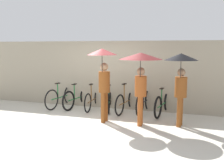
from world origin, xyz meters
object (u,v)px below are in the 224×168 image
(parked_bicycle_3, at_px, (109,100))
(parked_bicycle_6, at_px, (163,103))
(parked_bicycle_2, at_px, (93,99))
(pedestrian_trailing, at_px, (181,72))
(parked_bicycle_5, at_px, (145,101))
(parked_bicycle_0, at_px, (61,96))
(parked_bicycle_1, at_px, (78,98))
(parked_bicycle_4, at_px, (126,101))
(pedestrian_center, at_px, (141,66))
(pedestrian_leading, at_px, (103,68))

(parked_bicycle_3, height_order, parked_bicycle_6, parked_bicycle_6)
(parked_bicycle_2, distance_m, pedestrian_trailing, 3.36)
(parked_bicycle_5, height_order, parked_bicycle_6, parked_bicycle_6)
(parked_bicycle_0, distance_m, parked_bicycle_3, 1.80)
(parked_bicycle_1, xyz_separation_m, parked_bicycle_3, (1.20, -0.02, -0.01))
(parked_bicycle_0, xyz_separation_m, parked_bicycle_6, (3.60, 0.02, -0.02))
(parked_bicycle_1, distance_m, parked_bicycle_3, 1.20)
(parked_bicycle_4, xyz_separation_m, parked_bicycle_5, (0.60, 0.02, 0.03))
(parked_bicycle_1, bearing_deg, pedestrian_center, -110.41)
(pedestrian_center, bearing_deg, parked_bicycle_6, -113.75)
(parked_bicycle_5, bearing_deg, pedestrian_center, -168.25)
(parked_bicycle_2, bearing_deg, pedestrian_leading, -151.09)
(parked_bicycle_0, xyz_separation_m, parked_bicycle_4, (2.40, 0.02, -0.02))
(parked_bicycle_2, xyz_separation_m, parked_bicycle_4, (1.20, -0.04, 0.01))
(parked_bicycle_0, distance_m, parked_bicycle_5, 3.00)
(parked_bicycle_2, height_order, parked_bicycle_3, parked_bicycle_3)
(parked_bicycle_4, xyz_separation_m, pedestrian_center, (0.72, -1.37, 1.27))
(parked_bicycle_3, distance_m, parked_bicycle_4, 0.60)
(parked_bicycle_6, xyz_separation_m, pedestrian_center, (-0.48, -1.37, 1.27))
(pedestrian_center, height_order, pedestrian_trailing, pedestrian_center)
(parked_bicycle_0, xyz_separation_m, pedestrian_leading, (2.06, -1.33, 1.19))
(pedestrian_center, bearing_deg, parked_bicycle_4, -66.76)
(parked_bicycle_0, distance_m, parked_bicycle_1, 0.61)
(parked_bicycle_1, bearing_deg, parked_bicycle_5, -81.56)
(parked_bicycle_2, xyz_separation_m, parked_bicycle_5, (1.80, -0.01, 0.04))
(parked_bicycle_5, bearing_deg, parked_bicycle_4, 99.30)
(parked_bicycle_3, distance_m, pedestrian_leading, 1.87)
(parked_bicycle_4, bearing_deg, parked_bicycle_1, 96.70)
(parked_bicycle_4, bearing_deg, parked_bicycle_5, -79.15)
(parked_bicycle_5, relative_size, pedestrian_trailing, 0.86)
(parked_bicycle_1, height_order, parked_bicycle_2, parked_bicycle_1)
(parked_bicycle_5, relative_size, parked_bicycle_6, 0.99)
(parked_bicycle_0, xyz_separation_m, parked_bicycle_5, (3.00, 0.05, 0.01))
(pedestrian_leading, relative_size, pedestrian_center, 1.05)
(parked_bicycle_5, bearing_deg, parked_bicycle_2, 96.52)
(parked_bicycle_6, bearing_deg, parked_bicycle_3, 99.24)
(parked_bicycle_1, bearing_deg, pedestrian_trailing, -99.13)
(parked_bicycle_2, bearing_deg, parked_bicycle_6, -93.89)
(parked_bicycle_5, xyz_separation_m, pedestrian_leading, (-0.94, -1.38, 1.18))
(parked_bicycle_0, height_order, parked_bicycle_4, parked_bicycle_0)
(parked_bicycle_3, height_order, pedestrian_leading, pedestrian_leading)
(parked_bicycle_0, relative_size, parked_bicycle_3, 1.05)
(parked_bicycle_6, xyz_separation_m, pedestrian_leading, (-1.54, -1.35, 1.20))
(parked_bicycle_4, distance_m, pedestrian_center, 2.00)
(parked_bicycle_1, relative_size, parked_bicycle_3, 1.03)
(parked_bicycle_0, distance_m, parked_bicycle_4, 2.40)
(parked_bicycle_0, relative_size, pedestrian_center, 0.88)
(parked_bicycle_3, height_order, pedestrian_trailing, pedestrian_trailing)
(parked_bicycle_6, relative_size, pedestrian_center, 0.86)
(parked_bicycle_0, xyz_separation_m, parked_bicycle_3, (1.80, 0.06, -0.02))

